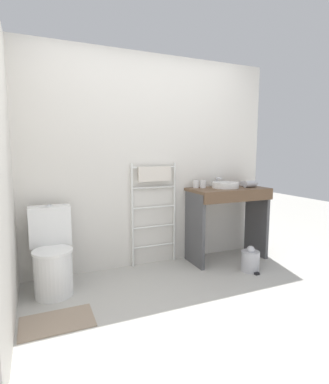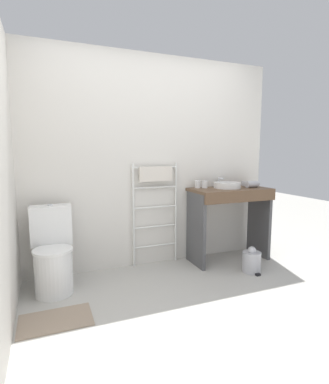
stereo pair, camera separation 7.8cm
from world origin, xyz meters
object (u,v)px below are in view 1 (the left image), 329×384
object	(u,v)px
towel_radiator	(154,193)
toilet	(52,256)
hair_dryer	(250,184)
cup_near_wall	(196,184)
cup_near_edge	(203,184)
sink_basin	(225,185)
trash_bin	(250,260)

from	to	relation	value
towel_radiator	toilet	bearing A→B (deg)	-165.98
toilet	hair_dryer	bearing A→B (deg)	1.21
cup_near_wall	cup_near_edge	bearing A→B (deg)	-30.87
toilet	sink_basin	bearing A→B (deg)	3.13
toilet	sink_basin	distance (m)	2.11
toilet	trash_bin	size ratio (longest dim) A/B	2.81
cup_near_wall	trash_bin	xyz separation A→B (m)	(0.37, -0.61, -0.82)
toilet	towel_radiator	xyz separation A→B (m)	(1.16, 0.29, 0.51)
hair_dryer	trash_bin	distance (m)	0.95
towel_radiator	sink_basin	world-z (taller)	towel_radiator
toilet	sink_basin	xyz separation A→B (m)	(2.02, 0.11, 0.58)
cup_near_wall	hair_dryer	distance (m)	0.68
towel_radiator	trash_bin	xyz separation A→B (m)	(0.91, -0.64, -0.74)
toilet	cup_near_wall	xyz separation A→B (m)	(1.70, 0.26, 0.59)
toilet	cup_near_wall	world-z (taller)	cup_near_wall
toilet	towel_radiator	distance (m)	1.30
cup_near_wall	cup_near_edge	xyz separation A→B (m)	(0.07, -0.04, -0.00)
trash_bin	toilet	bearing A→B (deg)	170.38
toilet	trash_bin	distance (m)	2.11
cup_near_wall	hair_dryer	xyz separation A→B (m)	(0.65, -0.21, -0.01)
trash_bin	towel_radiator	bearing A→B (deg)	144.74
sink_basin	cup_near_edge	world-z (taller)	cup_near_edge
cup_near_edge	hair_dryer	distance (m)	0.60
sink_basin	trash_bin	bearing A→B (deg)	-84.77
toilet	hair_dryer	world-z (taller)	hair_dryer
toilet	towel_radiator	world-z (taller)	towel_radiator
sink_basin	hair_dryer	size ratio (longest dim) A/B	1.55
cup_near_wall	trash_bin	distance (m)	1.09
sink_basin	trash_bin	size ratio (longest dim) A/B	1.11
hair_dryer	trash_bin	xyz separation A→B (m)	(-0.28, -0.40, -0.82)
toilet	sink_basin	size ratio (longest dim) A/B	2.53
towel_radiator	cup_near_wall	bearing A→B (deg)	-3.69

